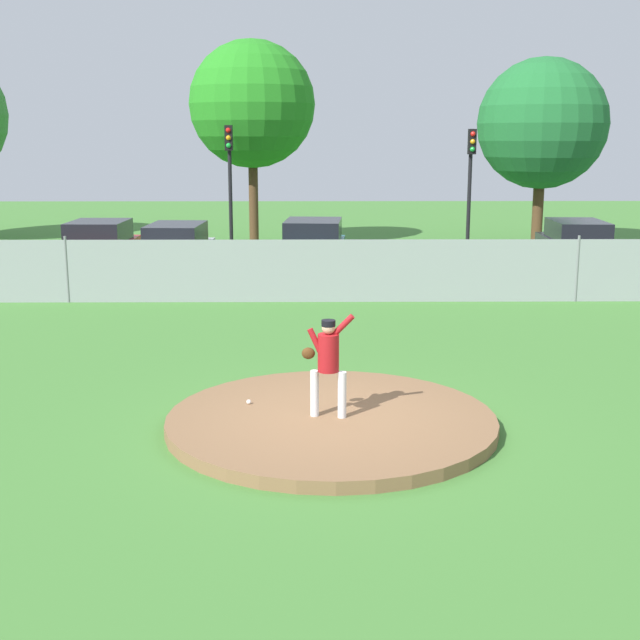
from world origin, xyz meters
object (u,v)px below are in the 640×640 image
pitcher_youth (328,358)px  parked_car_silver (177,251)px  parked_car_red (100,249)px  traffic_light_far (471,170)px  parked_car_teal (313,249)px  baseball (249,402)px  traffic_light_near (230,167)px  parked_car_charcoal (576,248)px

pitcher_youth → parked_car_silver: size_ratio=0.35×
parked_car_red → traffic_light_far: (12.65, 3.97, 2.37)m
parked_car_teal → baseball: bearing=-94.3°
parked_car_teal → traffic_light_near: 5.86m
baseball → parked_car_red: bearing=112.2°
parked_car_teal → parked_car_charcoal: bearing=0.0°
pitcher_youth → parked_car_red: pitcher_youth is taller
pitcher_youth → traffic_light_far: bearing=73.6°
parked_car_teal → parked_car_charcoal: size_ratio=0.96×
parked_car_silver → traffic_light_near: 5.49m
pitcher_youth → traffic_light_near: bearing=99.6°
parked_car_charcoal → traffic_light_near: bearing=159.3°
parked_car_red → parked_car_charcoal: size_ratio=0.90×
pitcher_youth → traffic_light_near: 19.49m
baseball → parked_car_silver: (-3.28, 13.76, 0.56)m
baseball → traffic_light_near: 18.84m
baseball → parked_car_silver: parked_car_silver is taller
parked_car_teal → traffic_light_far: bearing=35.8°
parked_car_silver → traffic_light_far: bearing=24.1°
baseball → parked_car_teal: 14.16m
pitcher_youth → parked_car_teal: bearing=90.7°
parked_car_silver → parked_car_teal: parked_car_teal is taller
baseball → parked_car_silver: 14.15m
baseball → pitcher_youth: bearing=-26.4°
baseball → parked_car_teal: size_ratio=0.02×
traffic_light_far → parked_car_teal: bearing=-144.2°
parked_car_silver → parked_car_charcoal: size_ratio=1.02×
baseball → traffic_light_far: bearing=69.6°
traffic_light_near → parked_car_silver: bearing=-105.2°
baseball → traffic_light_far: traffic_light_far is taller
pitcher_youth → parked_car_teal: (-0.19, 14.73, -0.29)m
baseball → traffic_light_near: (-2.00, 18.49, 3.03)m
pitcher_youth → parked_car_charcoal: size_ratio=0.36×
pitcher_youth → traffic_light_far: size_ratio=0.35×
parked_car_red → parked_car_charcoal: bearing=-0.7°
parked_car_red → traffic_light_near: traffic_light_near is taller
baseball → parked_car_charcoal: 17.05m
parked_car_red → traffic_light_far: size_ratio=0.87×
parked_car_red → baseball: bearing=-67.8°
parked_car_charcoal → traffic_light_far: (-2.75, 4.15, 2.35)m
traffic_light_far → pitcher_youth: bearing=-106.4°
parked_car_teal → traffic_light_near: bearing=124.9°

